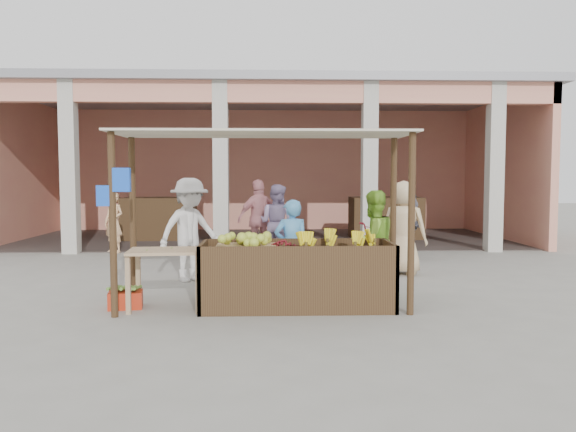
{
  "coord_description": "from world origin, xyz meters",
  "views": [
    {
      "loc": [
        0.12,
        -7.57,
        1.79
      ],
      "look_at": [
        0.42,
        1.2,
        1.17
      ],
      "focal_mm": 35.0,
      "sensor_mm": 36.0,
      "label": 1
    }
  ],
  "objects_px": {
    "fruit_stall": "(297,279)",
    "vendor_blue": "(291,244)",
    "red_crate": "(126,300)",
    "motorcycle": "(342,251)",
    "side_table": "(167,260)",
    "vendor_green": "(373,239)"
  },
  "relations": [
    {
      "from": "side_table",
      "to": "motorcycle",
      "type": "relative_size",
      "value": 0.54
    },
    {
      "from": "fruit_stall",
      "to": "red_crate",
      "type": "xyz_separation_m",
      "value": [
        -2.33,
        0.04,
        -0.28
      ]
    },
    {
      "from": "vendor_blue",
      "to": "vendor_green",
      "type": "xyz_separation_m",
      "value": [
        1.26,
        0.11,
        0.06
      ]
    },
    {
      "from": "fruit_stall",
      "to": "vendor_blue",
      "type": "distance_m",
      "value": 0.91
    },
    {
      "from": "vendor_blue",
      "to": "vendor_green",
      "type": "relative_size",
      "value": 0.93
    },
    {
      "from": "vendor_blue",
      "to": "fruit_stall",
      "type": "bearing_deg",
      "value": 82.03
    },
    {
      "from": "side_table",
      "to": "motorcycle",
      "type": "xyz_separation_m",
      "value": [
        2.65,
        2.07,
        -0.16
      ]
    },
    {
      "from": "vendor_green",
      "to": "vendor_blue",
      "type": "bearing_deg",
      "value": -23.45
    },
    {
      "from": "red_crate",
      "to": "motorcycle",
      "type": "distance_m",
      "value": 3.82
    },
    {
      "from": "fruit_stall",
      "to": "vendor_blue",
      "type": "bearing_deg",
      "value": 92.83
    },
    {
      "from": "motorcycle",
      "to": "vendor_green",
      "type": "bearing_deg",
      "value": 178.68
    },
    {
      "from": "motorcycle",
      "to": "vendor_blue",
      "type": "bearing_deg",
      "value": 125.14
    },
    {
      "from": "side_table",
      "to": "vendor_green",
      "type": "relative_size",
      "value": 0.63
    },
    {
      "from": "vendor_blue",
      "to": "vendor_green",
      "type": "distance_m",
      "value": 1.26
    },
    {
      "from": "fruit_stall",
      "to": "red_crate",
      "type": "relative_size",
      "value": 5.86
    },
    {
      "from": "side_table",
      "to": "red_crate",
      "type": "distance_m",
      "value": 0.81
    },
    {
      "from": "vendor_green",
      "to": "motorcycle",
      "type": "xyz_separation_m",
      "value": [
        -0.32,
        1.12,
        -0.32
      ]
    },
    {
      "from": "vendor_green",
      "to": "motorcycle",
      "type": "relative_size",
      "value": 0.85
    },
    {
      "from": "fruit_stall",
      "to": "vendor_blue",
      "type": "xyz_separation_m",
      "value": [
        -0.04,
        0.82,
        0.37
      ]
    },
    {
      "from": "side_table",
      "to": "red_crate",
      "type": "relative_size",
      "value": 2.36
    },
    {
      "from": "fruit_stall",
      "to": "motorcycle",
      "type": "relative_size",
      "value": 1.33
    },
    {
      "from": "side_table",
      "to": "red_crate",
      "type": "bearing_deg",
      "value": 169.22
    }
  ]
}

